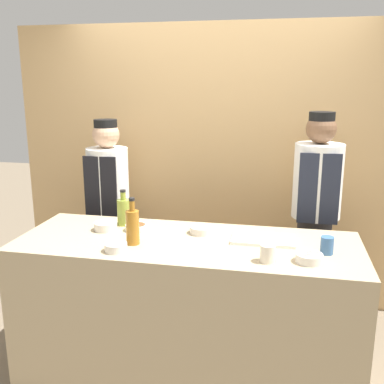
# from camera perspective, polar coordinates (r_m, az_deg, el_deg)

# --- Properties ---
(ground_plane) EXTENTS (14.00, 14.00, 0.00)m
(ground_plane) POSITION_cam_1_polar(r_m,az_deg,el_deg) (3.30, -0.60, -21.77)
(ground_plane) COLOR #756651
(cabinet_wall) EXTENTS (3.56, 0.18, 2.40)m
(cabinet_wall) POSITION_cam_1_polar(r_m,az_deg,el_deg) (3.98, 3.20, 3.37)
(cabinet_wall) COLOR tan
(cabinet_wall) RESTS_ON ground_plane
(counter) EXTENTS (2.17, 0.79, 0.94)m
(counter) POSITION_cam_1_polar(r_m,az_deg,el_deg) (3.05, -0.63, -14.56)
(counter) COLOR tan
(counter) RESTS_ON ground_plane
(sauce_bowl_white) EXTENTS (0.13, 0.13, 0.05)m
(sauce_bowl_white) POSITION_cam_1_polar(r_m,az_deg,el_deg) (2.72, -9.65, -6.87)
(sauce_bowl_white) COLOR silver
(sauce_bowl_white) RESTS_ON counter
(sauce_bowl_orange) EXTENTS (0.15, 0.15, 0.05)m
(sauce_bowl_orange) POSITION_cam_1_polar(r_m,az_deg,el_deg) (2.61, 14.66, -8.05)
(sauce_bowl_orange) COLOR silver
(sauce_bowl_orange) RESTS_ON counter
(sauce_bowl_green) EXTENTS (0.15, 0.15, 0.05)m
(sauce_bowl_green) POSITION_cam_1_polar(r_m,az_deg,el_deg) (2.99, 1.20, -4.78)
(sauce_bowl_green) COLOR silver
(sauce_bowl_green) RESTS_ON counter
(sauce_bowl_yellow) EXTENTS (0.15, 0.15, 0.06)m
(sauce_bowl_yellow) POSITION_cam_1_polar(r_m,az_deg,el_deg) (3.10, -10.91, -4.21)
(sauce_bowl_yellow) COLOR silver
(sauce_bowl_yellow) RESTS_ON counter
(sauce_bowl_brown) EXTENTS (0.15, 0.15, 0.04)m
(sauce_bowl_brown) POSITION_cam_1_polar(r_m,az_deg,el_deg) (3.07, -7.07, -4.44)
(sauce_bowl_brown) COLOR silver
(sauce_bowl_brown) RESTS_ON counter
(cutting_board) EXTENTS (0.40, 0.22, 0.02)m
(cutting_board) POSITION_cam_1_polar(r_m,az_deg,el_deg) (2.88, 9.05, -5.99)
(cutting_board) COLOR white
(cutting_board) RESTS_ON counter
(bottle_oil) EXTENTS (0.09, 0.09, 0.25)m
(bottle_oil) POSITION_cam_1_polar(r_m,az_deg,el_deg) (3.17, -8.68, -2.43)
(bottle_oil) COLOR olive
(bottle_oil) RESTS_ON counter
(bottle_amber) EXTENTS (0.08, 0.08, 0.30)m
(bottle_amber) POSITION_cam_1_polar(r_m,az_deg,el_deg) (2.79, -7.55, -4.31)
(bottle_amber) COLOR #9E661E
(bottle_amber) RESTS_ON counter
(cup_cream) EXTENTS (0.09, 0.09, 0.10)m
(cup_cream) POSITION_cam_1_polar(r_m,az_deg,el_deg) (2.56, 9.59, -7.70)
(cup_cream) COLOR silver
(cup_cream) RESTS_ON counter
(cup_blue) EXTENTS (0.08, 0.08, 0.10)m
(cup_blue) POSITION_cam_1_polar(r_m,az_deg,el_deg) (2.75, 16.77, -6.50)
(cup_blue) COLOR #386093
(cup_blue) RESTS_ON counter
(chef_left) EXTENTS (0.34, 0.34, 1.63)m
(chef_left) POSITION_cam_1_polar(r_m,az_deg,el_deg) (3.81, -10.47, -2.09)
(chef_left) COLOR #28282D
(chef_left) RESTS_ON ground_plane
(chef_right) EXTENTS (0.36, 0.36, 1.71)m
(chef_right) POSITION_cam_1_polar(r_m,az_deg,el_deg) (3.54, 15.38, -2.94)
(chef_right) COLOR #28282D
(chef_right) RESTS_ON ground_plane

